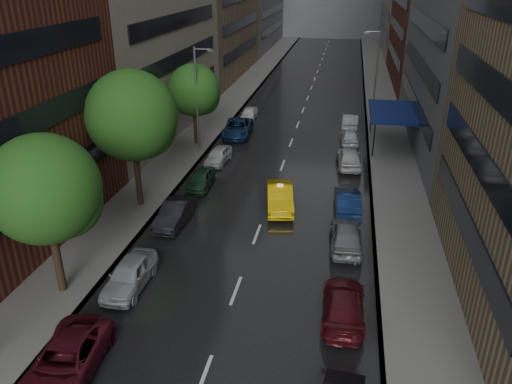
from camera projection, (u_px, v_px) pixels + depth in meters
road at (306, 102)px, 61.30m from camera, size 14.00×140.00×0.01m
sidewalk_left at (235, 98)px, 62.75m from camera, size 4.00×140.00×0.15m
sidewalk_right at (381, 104)px, 59.79m from camera, size 4.00×140.00×0.15m
tree_near at (44, 189)px, 23.00m from camera, size 5.22×5.22×8.32m
tree_mid at (132, 116)px, 31.82m from camera, size 5.87×5.87×9.35m
tree_far at (194, 90)px, 44.37m from camera, size 4.67×4.67×7.44m
taxi at (280, 197)px, 33.84m from camera, size 2.52×5.09×1.60m
parked_cars_left at (197, 183)px, 36.25m from camera, size 2.99×42.56×1.57m
parked_cars_right at (348, 196)px, 34.13m from camera, size 2.31×41.83×1.60m
street_lamp_left at (197, 98)px, 42.62m from camera, size 1.74×0.22×9.00m
street_lamp_right at (376, 71)px, 53.54m from camera, size 1.74×0.22×9.00m
awning at (392, 112)px, 45.08m from camera, size 4.00×8.00×3.12m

